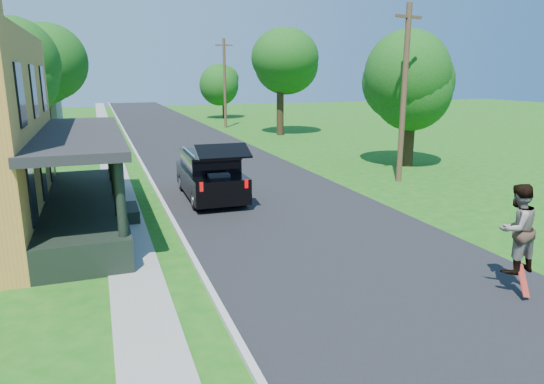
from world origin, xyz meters
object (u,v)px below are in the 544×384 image
object	(u,v)px
tree_right_near	(412,80)
utility_pole_near	(404,92)
skateboarder	(516,229)
black_suv	(210,175)

from	to	relation	value
tree_right_near	utility_pole_near	size ratio (longest dim) A/B	0.89
skateboarder	tree_right_near	size ratio (longest dim) A/B	0.29
skateboarder	tree_right_near	bearing A→B (deg)	-122.90
black_suv	tree_right_near	distance (m)	12.75
skateboarder	utility_pole_near	distance (m)	12.27
tree_right_near	utility_pole_near	xyz separation A→B (m)	(-2.67, -3.21, -0.48)
black_suv	utility_pole_near	xyz separation A→B (m)	(9.06, 0.18, 3.17)
black_suv	tree_right_near	bearing A→B (deg)	17.17
tree_right_near	black_suv	bearing A→B (deg)	-163.92
black_suv	skateboarder	world-z (taller)	skateboarder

